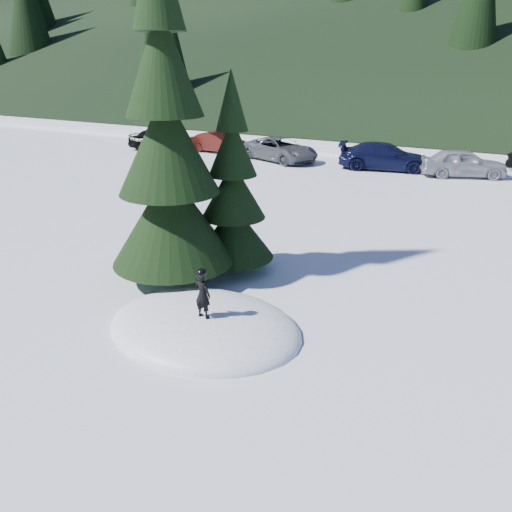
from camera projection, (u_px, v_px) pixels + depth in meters
The scene contains 10 objects.
ground at pixel (205, 329), 11.01m from camera, with size 200.00×200.00×0.00m, color white.
snow_mound at pixel (205, 329), 11.01m from camera, with size 4.48×3.52×0.96m, color white.
spruce_tall at pixel (168, 157), 12.27m from camera, with size 3.20×3.20×8.60m.
spruce_short at pixel (233, 197), 13.39m from camera, with size 2.20×2.20×5.37m.
child_skier at pixel (203, 295), 10.34m from camera, with size 0.38×0.25×1.03m, color black.
car_0 at pixel (160, 140), 32.74m from camera, with size 1.68×4.17×1.42m, color black.
car_1 at pixel (218, 143), 32.02m from camera, with size 1.36×3.89×1.28m, color #390F0A.
car_2 at pixel (280, 149), 29.36m from camera, with size 2.25×4.88×1.36m, color #52555A.
car_3 at pixel (385, 156), 26.95m from camera, with size 2.00×4.92×1.43m, color black.
car_4 at pixel (463, 163), 25.26m from camera, with size 1.67×4.16×1.42m, color #999BA1.
Camera 1 is at (5.73, -7.87, 5.51)m, focal length 35.00 mm.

